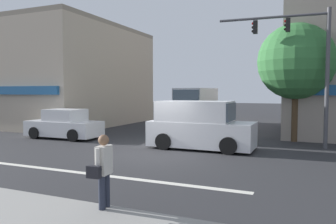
% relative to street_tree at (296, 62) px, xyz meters
% --- Properties ---
extents(ground_plane, '(120.00, 120.00, 0.00)m').
position_rel_street_tree_xyz_m(ground_plane, '(-5.09, -6.00, -4.02)').
color(ground_plane, '#2B2B2D').
extents(lane_marking_stripe, '(9.00, 0.24, 0.01)m').
position_rel_street_tree_xyz_m(lane_marking_stripe, '(-5.09, -9.50, -4.02)').
color(lane_marking_stripe, silver).
rests_on(lane_marking_stripe, ground).
extents(building_left_block, '(12.64, 11.89, 7.45)m').
position_rel_street_tree_xyz_m(building_left_block, '(-18.50, 2.92, -0.30)').
color(building_left_block, tan).
rests_on(building_left_block, ground).
extents(street_tree, '(3.80, 3.80, 5.93)m').
position_rel_street_tree_xyz_m(street_tree, '(0.00, 0.00, 0.00)').
color(street_tree, '#4C3823').
rests_on(street_tree, ground).
extents(utility_pole_near_left, '(1.40, 0.22, 7.64)m').
position_rel_street_tree_xyz_m(utility_pole_near_left, '(-12.99, -1.93, -0.05)').
color(utility_pole_near_left, brown).
rests_on(utility_pole_near_left, ground).
extents(traffic_light_mast, '(4.89, 0.39, 6.20)m').
position_rel_street_tree_xyz_m(traffic_light_mast, '(0.38, -1.65, 0.15)').
color(traffic_light_mast, '#47474C').
rests_on(traffic_light_mast, ground).
extents(sedan_crossing_leftbound, '(4.12, 1.91, 1.58)m').
position_rel_street_tree_xyz_m(sedan_crossing_leftbound, '(-11.53, -3.68, -3.31)').
color(sedan_crossing_leftbound, silver).
rests_on(sedan_crossing_leftbound, ground).
extents(van_crossing_center, '(4.61, 2.06, 2.11)m').
position_rel_street_tree_xyz_m(van_crossing_center, '(-3.81, -3.89, -3.02)').
color(van_crossing_center, silver).
rests_on(van_crossing_center, ground).
extents(box_truck_approaching_near, '(2.52, 5.72, 2.75)m').
position_rel_street_tree_xyz_m(box_truck_approaching_near, '(-6.26, 2.67, -2.77)').
color(box_truck_approaching_near, '#B7B29E').
rests_on(box_truck_approaching_near, ground).
extents(pedestrian_foreground_with_bag, '(0.29, 0.68, 1.67)m').
position_rel_street_tree_xyz_m(pedestrian_foreground_with_bag, '(-3.19, -12.20, -3.07)').
color(pedestrian_foreground_with_bag, '#232838').
rests_on(pedestrian_foreground_with_bag, ground).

